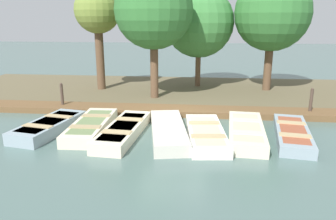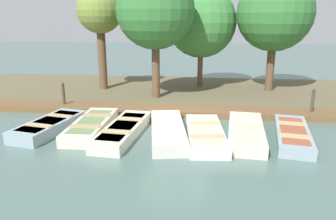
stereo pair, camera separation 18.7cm
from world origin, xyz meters
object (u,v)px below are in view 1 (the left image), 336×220
at_px(rowboat_3, 168,130).
at_px(park_tree_right, 272,14).
at_px(rowboat_4, 206,134).
at_px(rowboat_6, 292,133).
at_px(park_tree_center, 199,23).
at_px(rowboat_5, 246,131).
at_px(rowboat_0, 49,126).
at_px(rowboat_2, 124,130).
at_px(park_tree_left, 154,10).
at_px(mooring_post_near, 62,96).
at_px(mooring_post_far, 311,102).
at_px(park_tree_far_left, 97,13).
at_px(rowboat_1, 91,126).

bearing_deg(rowboat_3, park_tree_right, 138.03).
bearing_deg(rowboat_4, rowboat_3, -99.14).
relative_size(rowboat_6, park_tree_center, 0.65).
relative_size(park_tree_center, park_tree_right, 0.92).
bearing_deg(park_tree_center, rowboat_4, 2.80).
height_order(rowboat_4, rowboat_5, rowboat_5).
bearing_deg(park_tree_center, rowboat_0, -32.55).
relative_size(rowboat_2, park_tree_left, 0.62).
distance_m(mooring_post_near, park_tree_left, 5.44).
distance_m(mooring_post_far, park_tree_right, 5.55).
xyz_separation_m(rowboat_0, rowboat_4, (0.06, 5.30, -0.05)).
xyz_separation_m(rowboat_2, park_tree_far_left, (-6.54, -2.71, 3.81)).
xyz_separation_m(rowboat_1, park_tree_center, (-7.49, 3.52, 3.31)).
bearing_deg(mooring_post_far, park_tree_left, -107.79).
bearing_deg(rowboat_5, park_tree_center, -162.69).
bearing_deg(rowboat_0, park_tree_center, 158.61).
relative_size(rowboat_5, rowboat_6, 1.01).
relative_size(mooring_post_far, park_tree_far_left, 0.22).
bearing_deg(mooring_post_near, park_tree_far_left, 171.30).
height_order(park_tree_left, park_tree_right, park_tree_left).
distance_m(park_tree_far_left, park_tree_center, 5.21).
xyz_separation_m(rowboat_4, mooring_post_near, (-2.80, -5.98, 0.43)).
relative_size(rowboat_5, park_tree_right, 0.60).
bearing_deg(rowboat_2, mooring_post_far, 117.59).
height_order(rowboat_5, rowboat_6, rowboat_5).
distance_m(rowboat_1, park_tree_left, 6.21).
height_order(rowboat_2, park_tree_far_left, park_tree_far_left).
distance_m(rowboat_1, rowboat_2, 1.24).
bearing_deg(rowboat_0, mooring_post_far, 117.47).
distance_m(rowboat_3, rowboat_6, 4.01).
bearing_deg(rowboat_2, rowboat_1, -100.50).
distance_m(rowboat_4, park_tree_right, 8.68).
relative_size(rowboat_4, park_tree_center, 0.66).
relative_size(rowboat_1, rowboat_5, 0.95).
bearing_deg(park_tree_left, park_tree_right, 112.10).
relative_size(rowboat_0, park_tree_left, 0.54).
distance_m(rowboat_5, park_tree_center, 8.39).
height_order(rowboat_0, mooring_post_near, mooring_post_near).
distance_m(mooring_post_far, park_tree_left, 7.61).
distance_m(rowboat_2, park_tree_right, 10.02).
height_order(rowboat_4, park_tree_far_left, park_tree_far_left).
relative_size(rowboat_1, park_tree_left, 0.57).
xyz_separation_m(mooring_post_near, mooring_post_far, (0.00, 10.05, 0.00)).
height_order(rowboat_3, park_tree_far_left, park_tree_far_left).
bearing_deg(rowboat_3, park_tree_far_left, -156.74).
height_order(rowboat_2, rowboat_5, rowboat_5).
xyz_separation_m(rowboat_5, rowboat_6, (-0.01, 1.47, -0.03)).
xyz_separation_m(rowboat_1, rowboat_6, (0.02, 6.67, -0.02)).
relative_size(mooring_post_near, park_tree_right, 0.20).
bearing_deg(rowboat_6, park_tree_far_left, -118.33).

